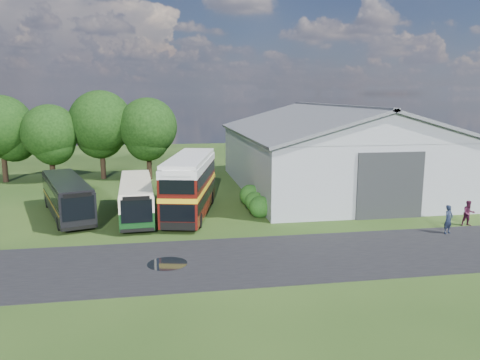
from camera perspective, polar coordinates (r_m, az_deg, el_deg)
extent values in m
plane|color=#1C3510|center=(29.19, -5.97, -7.94)|extent=(120.00, 120.00, 0.00)
cube|color=black|center=(26.72, 0.98, -9.65)|extent=(60.00, 8.00, 0.02)
cylinder|color=black|center=(26.31, -8.85, -10.10)|extent=(2.20, 2.20, 0.01)
cube|color=gray|center=(47.16, 11.16, 2.41)|extent=(18.00, 24.00, 5.50)
cube|color=#2D3033|center=(36.31, 17.85, -0.67)|extent=(5.20, 0.18, 5.00)
cylinder|color=black|center=(55.18, -26.76, 1.54)|extent=(0.56, 0.56, 3.42)
sphere|color=black|center=(54.77, -27.12, 5.86)|extent=(6.46, 6.46, 6.46)
cylinder|color=black|center=(52.97, -21.89, 1.38)|extent=(0.56, 0.56, 3.06)
sphere|color=black|center=(52.56, -22.16, 5.41)|extent=(5.78, 5.78, 5.78)
cylinder|color=black|center=(53.36, -16.37, 2.07)|extent=(0.56, 0.56, 3.60)
sphere|color=black|center=(52.93, -16.61, 6.79)|extent=(6.80, 6.80, 6.80)
cylinder|color=black|center=(52.03, -11.01, 1.94)|extent=(0.56, 0.56, 3.31)
sphere|color=black|center=(51.60, -11.16, 6.39)|extent=(6.26, 6.26, 6.26)
sphere|color=#194714|center=(35.63, 2.45, -4.49)|extent=(1.70, 1.70, 1.70)
sphere|color=#194714|center=(37.53, 1.81, -3.72)|extent=(1.60, 1.60, 1.60)
sphere|color=#194714|center=(39.43, 1.24, -3.02)|extent=(1.80, 1.80, 1.80)
cube|color=#0E3413|center=(36.07, -12.52, -2.05)|extent=(2.88, 10.23, 2.52)
cube|color=#4C0F0A|center=(35.89, -6.12, -0.44)|extent=(4.97, 10.95, 4.25)
cube|color=black|center=(37.73, -20.36, -1.82)|extent=(5.61, 10.73, 2.61)
imported|color=#151E30|center=(34.06, 24.07, -4.44)|extent=(0.82, 0.68, 1.93)
imported|color=#3F1429|center=(36.65, 26.09, -3.69)|extent=(0.97, 0.80, 1.81)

